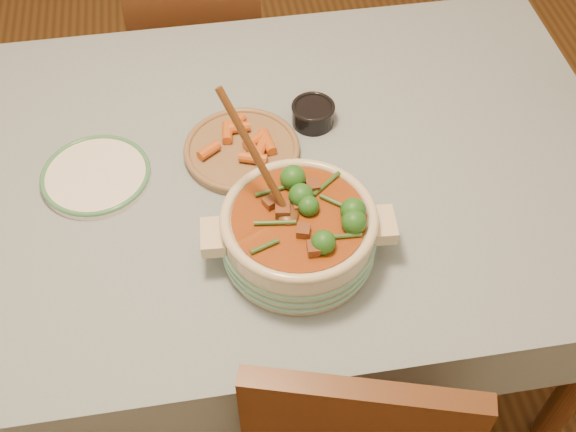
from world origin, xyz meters
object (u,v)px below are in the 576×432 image
object	(u,v)px
dining_table	(255,192)
fried_plate	(242,148)
stew_casserole	(298,230)
white_plate	(96,175)
chair_far	(201,67)
condiment_bowl	(313,113)

from	to	relation	value
dining_table	fried_plate	world-z (taller)	fried_plate
stew_casserole	white_plate	world-z (taller)	stew_casserole
chair_far	stew_casserole	bearing A→B (deg)	101.18
chair_far	dining_table	bearing A→B (deg)	99.62
condiment_bowl	fried_plate	xyz separation A→B (m)	(-0.18, -0.08, -0.01)
dining_table	white_plate	size ratio (longest dim) A/B	5.75
white_plate	condiment_bowl	bearing A→B (deg)	11.32
white_plate	fried_plate	distance (m)	0.33
white_plate	condiment_bowl	distance (m)	0.51
white_plate	fried_plate	bearing A→B (deg)	4.34
stew_casserole	chair_far	bearing A→B (deg)	98.19
fried_plate	chair_far	bearing A→B (deg)	95.25
stew_casserole	white_plate	size ratio (longest dim) A/B	1.32
stew_casserole	fried_plate	bearing A→B (deg)	104.79
stew_casserole	condiment_bowl	world-z (taller)	stew_casserole
dining_table	condiment_bowl	bearing A→B (deg)	36.60
condiment_bowl	fried_plate	bearing A→B (deg)	-156.81
dining_table	chair_far	size ratio (longest dim) A/B	2.06
dining_table	chair_far	bearing A→B (deg)	96.63
dining_table	stew_casserole	xyz separation A→B (m)	(0.06, -0.26, 0.17)
fried_plate	chair_far	world-z (taller)	chair_far
chair_far	fried_plate	bearing A→B (deg)	98.25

